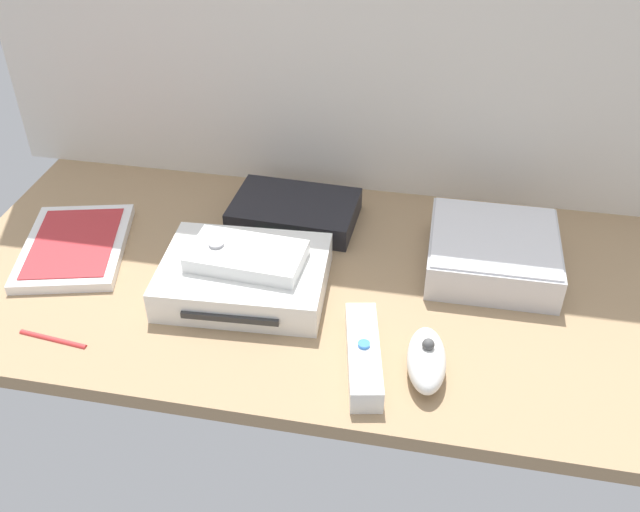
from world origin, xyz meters
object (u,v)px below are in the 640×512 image
(stylus_pen, at_px, (53,338))
(network_router, at_px, (295,211))
(game_console, at_px, (244,276))
(remote_nunchuk, at_px, (426,360))
(remote_classic_pad, at_px, (247,256))
(game_case, at_px, (75,246))
(mini_computer, at_px, (493,252))
(remote_wand, at_px, (363,355))

(stylus_pen, bearing_deg, network_router, 52.92)
(game_console, height_order, remote_nunchuk, remote_nunchuk)
(remote_nunchuk, height_order, remote_classic_pad, remote_classic_pad)
(game_console, distance_m, remote_classic_pad, 0.03)
(game_case, distance_m, remote_nunchuk, 0.52)
(remote_classic_pad, bearing_deg, network_router, 85.16)
(stylus_pen, bearing_deg, game_console, 33.90)
(game_console, xyz_separation_m, game_case, (-0.26, 0.04, -0.01))
(mini_computer, bearing_deg, stylus_pen, -154.70)
(game_case, xyz_separation_m, remote_wand, (0.43, -0.14, 0.01))
(remote_wand, distance_m, remote_classic_pad, 0.20)
(mini_computer, xyz_separation_m, game_case, (-0.57, -0.07, -0.02))
(network_router, distance_m, remote_classic_pad, 0.17)
(game_console, relative_size, stylus_pen, 2.44)
(game_case, bearing_deg, mini_computer, -7.42)
(remote_wand, xyz_separation_m, stylus_pen, (-0.37, -0.03, -0.01))
(network_router, bearing_deg, game_console, -97.22)
(remote_wand, bearing_deg, game_case, 150.15)
(remote_wand, bearing_deg, remote_nunchuk, -10.54)
(game_case, relative_size, remote_classic_pad, 1.47)
(remote_nunchuk, xyz_separation_m, remote_classic_pad, (-0.24, 0.11, 0.03))
(game_console, relative_size, network_router, 1.19)
(mini_computer, bearing_deg, game_case, -173.12)
(remote_classic_pad, bearing_deg, game_console, -155.84)
(stylus_pen, bearing_deg, remote_classic_pad, 33.65)
(game_console, relative_size, remote_classic_pad, 1.48)
(game_console, bearing_deg, game_case, 167.88)
(game_case, height_order, network_router, network_router)
(game_case, bearing_deg, remote_classic_pad, -22.49)
(mini_computer, xyz_separation_m, network_router, (-0.29, 0.06, -0.01))
(network_router, bearing_deg, remote_nunchuk, -49.70)
(game_case, relative_size, stylus_pen, 2.42)
(game_case, bearing_deg, network_router, 10.06)
(remote_nunchuk, bearing_deg, game_console, 151.61)
(game_console, distance_m, remote_wand, 0.20)
(network_router, relative_size, remote_nunchuk, 1.79)
(game_case, height_order, remote_classic_pad, remote_classic_pad)
(game_case, relative_size, remote_wand, 1.43)
(remote_classic_pad, distance_m, stylus_pen, 0.25)
(mini_computer, relative_size, network_router, 0.93)
(mini_computer, relative_size, remote_nunchuk, 1.66)
(game_console, distance_m, game_case, 0.26)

